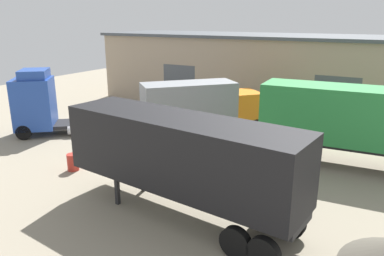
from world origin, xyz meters
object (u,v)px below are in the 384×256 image
Objects in this scene: container_trailer_white at (181,155)px; box_truck_orange at (200,105)px; container_trailer_teal at (351,117)px; tractor_unit_blue at (42,104)px; oil_drum at (73,162)px.

box_truck_orange is at bearing -58.95° from container_trailer_white.
container_trailer_teal is at bearing -55.54° from box_truck_orange.
container_trailer_white is at bearing 121.10° from tractor_unit_blue.
tractor_unit_blue is 0.88× the size of box_truck_orange.
container_trailer_teal reaches higher than box_truck_orange.
container_trailer_teal is at bearing 32.05° from oil_drum.
oil_drum is at bearing -151.60° from container_trailer_teal.
box_truck_orange is (-9.54, 1.38, -0.70)m from container_trailer_teal.
container_trailer_white is 7.66m from oil_drum.
box_truck_orange is 9.44m from oil_drum.
box_truck_orange is (-4.70, 10.13, -0.60)m from container_trailer_white.
tractor_unit_blue is at bearing -171.46° from container_trailer_teal.
container_trailer_teal is at bearing 152.37° from tractor_unit_blue.
container_trailer_white is 1.34× the size of box_truck_orange.
oil_drum is at bearing -3.02° from container_trailer_white.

